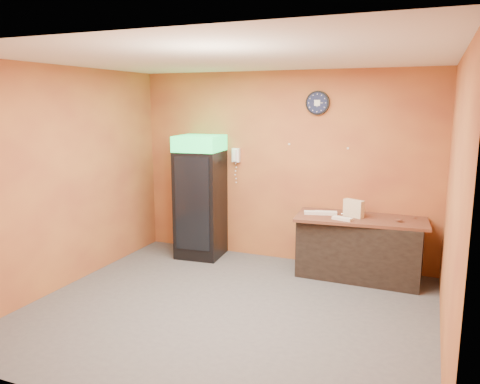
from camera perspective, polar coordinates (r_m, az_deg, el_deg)
The scene contains 15 objects.
floor at distance 5.54m, azimuth -1.44°, elevation -14.19°, with size 4.50×4.50×0.00m, color #47474C.
back_wall at distance 6.96m, azimuth 5.18°, elevation 3.00°, with size 4.50×0.02×2.80m, color #C47737.
left_wall at distance 6.35m, azimuth -20.42°, elevation 1.61°, with size 0.02×4.00×2.80m, color #C47737.
right_wall at distance 4.69m, azimuth 24.52°, elevation -1.77°, with size 0.02×4.00×2.80m, color #C47737.
ceiling at distance 5.04m, azimuth -1.60°, elevation 16.03°, with size 4.50×4.00×0.02m, color white.
beverage_cooler at distance 7.13m, azimuth -5.01°, elevation -0.80°, with size 0.71×0.72×1.86m.
prep_counter at distance 6.58m, azimuth 14.37°, elevation -6.70°, with size 1.60×0.71×0.80m, color black.
wall_clock at distance 6.74m, azimuth 9.44°, elevation 10.67°, with size 0.34×0.06×0.34m.
wall_phone at distance 7.14m, azimuth -0.51°, elevation 4.51°, with size 0.12×0.10×0.21m.
butcher_paper at distance 6.47m, azimuth 14.54°, elevation -3.15°, with size 1.70×0.78×0.04m, color brown.
sub_roll_stack at distance 6.42m, azimuth 13.69°, elevation -1.96°, with size 0.29×0.20×0.23m.
wrapped_sandwich_left at distance 6.50m, azimuth 9.06°, elevation -2.51°, with size 0.28×0.11×0.04m, color silver.
wrapped_sandwich_mid at distance 6.24m, azimuth 12.36°, elevation -3.19°, with size 0.26×0.10×0.04m, color silver.
wrapped_sandwich_right at distance 6.51m, azimuth 10.44°, elevation -2.53°, with size 0.30×0.12×0.04m, color silver.
kitchen_tool at distance 6.52m, azimuth 13.42°, elevation -2.57°, with size 0.05×0.05×0.05m, color silver.
Camera 1 is at (2.04, -4.59, 2.34)m, focal length 35.00 mm.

